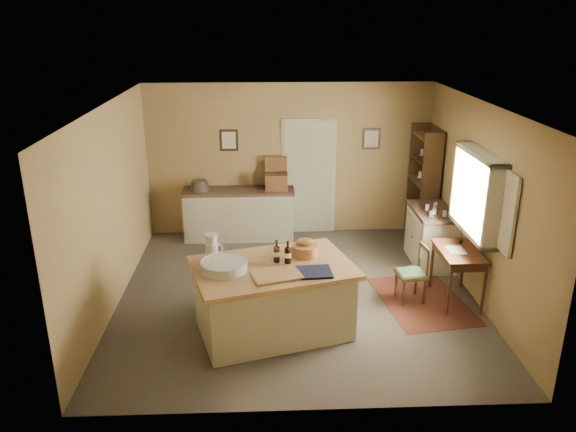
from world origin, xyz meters
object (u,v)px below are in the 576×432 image
(work_island, at_px, (272,297))
(right_cabinet, at_px, (431,236))
(desk_chair, at_px, (411,274))
(sideboard, at_px, (239,212))
(writing_desk, at_px, (459,257))
(shelving_unit, at_px, (426,185))

(work_island, height_order, right_cabinet, work_island)
(desk_chair, xyz_separation_m, right_cabinet, (0.63, 1.24, 0.06))
(sideboard, xyz_separation_m, writing_desk, (3.09, -2.47, 0.19))
(work_island, relative_size, writing_desk, 2.46)
(writing_desk, relative_size, right_cabinet, 0.82)
(sideboard, relative_size, right_cabinet, 1.80)
(work_island, xyz_separation_m, desk_chair, (1.93, 0.73, -0.08))
(right_cabinet, height_order, shelving_unit, shelving_unit)
(sideboard, relative_size, writing_desk, 2.19)
(work_island, height_order, shelving_unit, shelving_unit)
(writing_desk, bearing_deg, desk_chair, 176.76)
(work_island, relative_size, shelving_unit, 1.09)
(writing_desk, height_order, shelving_unit, shelving_unit)
(writing_desk, relative_size, shelving_unit, 0.44)
(writing_desk, distance_m, right_cabinet, 1.29)
(sideboard, height_order, shelving_unit, shelving_unit)
(work_island, bearing_deg, right_cabinet, 21.44)
(shelving_unit, bearing_deg, sideboard, 176.47)
(sideboard, relative_size, shelving_unit, 0.97)
(writing_desk, xyz_separation_m, desk_chair, (-0.63, 0.04, -0.27))
(sideboard, bearing_deg, desk_chair, -44.74)
(work_island, xyz_separation_m, writing_desk, (2.56, 0.69, 0.19))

